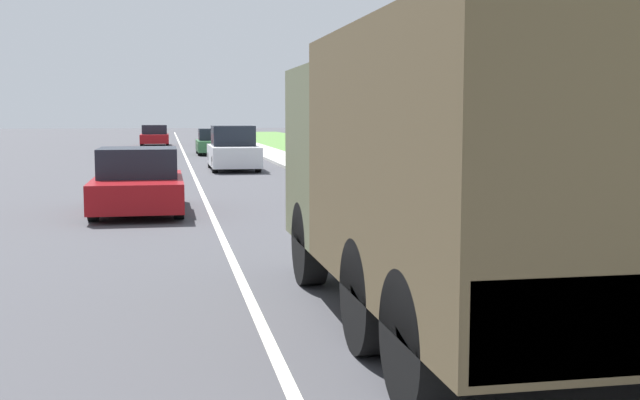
% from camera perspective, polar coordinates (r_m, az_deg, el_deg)
% --- Properties ---
extents(ground_plane, '(180.00, 180.00, 0.00)m').
position_cam_1_polar(ground_plane, '(38.54, -9.46, 2.87)').
color(ground_plane, '#424247').
extents(lane_centre_stripe, '(0.12, 120.00, 0.00)m').
position_cam_1_polar(lane_centre_stripe, '(38.54, -9.46, 2.88)').
color(lane_centre_stripe, silver).
rests_on(lane_centre_stripe, ground).
extents(sidewalk_right, '(1.80, 120.00, 0.12)m').
position_cam_1_polar(sidewalk_right, '(38.90, -2.81, 3.07)').
color(sidewalk_right, beige).
rests_on(sidewalk_right, ground).
extents(grass_strip_right, '(7.00, 120.00, 0.02)m').
position_cam_1_polar(grass_strip_right, '(39.75, 3.49, 3.05)').
color(grass_strip_right, '#56843D').
rests_on(grass_strip_right, ground).
extents(military_truck, '(2.49, 6.58, 2.88)m').
position_cam_1_polar(military_truck, '(7.85, 10.20, 2.51)').
color(military_truck, '#606647').
rests_on(military_truck, ground).
extents(car_nearest_ahead, '(1.87, 4.25, 1.39)m').
position_cam_1_polar(car_nearest_ahead, '(17.76, -12.79, 1.19)').
color(car_nearest_ahead, maroon).
rests_on(car_nearest_ahead, ground).
extents(car_second_ahead, '(1.78, 4.38, 1.69)m').
position_cam_1_polar(car_second_ahead, '(30.81, -6.20, 3.53)').
color(car_second_ahead, silver).
rests_on(car_second_ahead, ground).
extents(car_third_ahead, '(1.82, 3.93, 1.37)m').
position_cam_1_polar(car_third_ahead, '(43.00, -7.54, 4.06)').
color(car_third_ahead, '#336B3D').
rests_on(car_third_ahead, ground).
extents(car_fourth_ahead, '(1.90, 4.37, 1.40)m').
position_cam_1_polar(car_fourth_ahead, '(56.51, -11.68, 4.47)').
color(car_fourth_ahead, maroon).
rests_on(car_fourth_ahead, ground).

